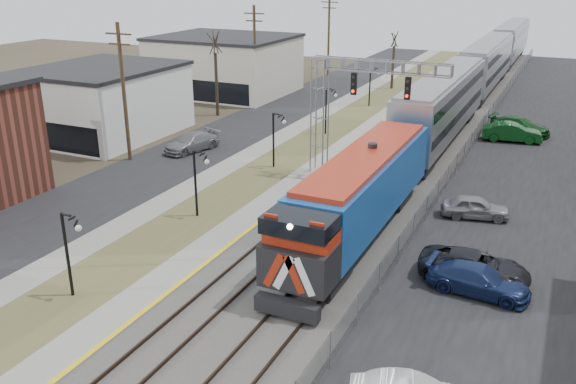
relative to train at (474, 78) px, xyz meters
The scene contains 21 objects.
street_west 26.06m from the train, 131.03° to the right, with size 7.00×120.00×0.04m, color black.
sidewalk 23.37m from the train, 122.61° to the right, with size 2.00×120.00×0.08m, color gray.
grass_median 21.92m from the train, 115.93° to the right, with size 4.00×120.00×0.06m, color #4F532C.
platform 20.78m from the train, 108.40° to the right, with size 2.00×120.00×0.24m, color gray.
ballast_bed 19.80m from the train, 94.39° to the right, with size 8.00×120.00×0.20m, color #595651.
platform_edge 20.50m from the train, 106.05° to the right, with size 0.24×120.00×0.01m, color gold.
track_near 20.02m from the train, 100.16° to the right, with size 1.58×120.00×0.15m.
track_far 19.72m from the train, 90.00° to the right, with size 1.58×120.00×0.15m.
train is the anchor object (origin of this frame).
signal_gantry 27.02m from the train, 99.16° to the right, with size 9.00×1.07×8.15m.
lampposts 37.49m from the train, 104.68° to the right, with size 0.14×62.14×4.00m.
utility_poles 35.73m from the train, 124.10° to the right, with size 0.28×80.28×10.00m.
fence 19.84m from the train, 82.13° to the right, with size 0.04×120.00×1.60m, color gray.
buildings_west 40.28m from the train, 131.14° to the right, with size 14.00×67.00×7.00m.
bare_trees 23.96m from the train, 139.30° to the right, with size 12.30×42.30×5.95m.
car_lot_c 38.20m from the train, 80.47° to the right, with size 2.31×5.00×1.39m, color black.
car_lot_d 39.33m from the train, 80.22° to the right, with size 1.84×4.53×1.31m, color navy.
car_lot_e 30.46m from the train, 80.26° to the right, with size 1.54×3.83×1.31m, color gray.
car_lot_f 13.44m from the train, 66.76° to the right, with size 1.62×4.66×1.53m, color #0E4718.
car_street_b 30.89m from the train, 123.70° to the right, with size 1.94×4.77×1.39m, color gray.
car_lot_g 11.33m from the train, 59.80° to the right, with size 2.05×5.04×1.46m, color #0C3C12.
Camera 1 is at (14.67, -9.32, 13.85)m, focal length 38.00 mm.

